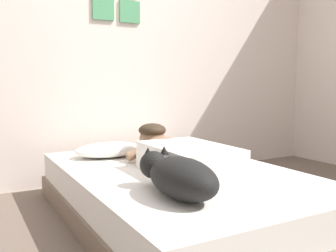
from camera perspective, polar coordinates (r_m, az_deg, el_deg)
The scene contains 8 objects.
ground_plane at distance 2.33m, azimuth 6.59°, elevation -16.07°, with size 13.31×13.31×0.00m, color #66564C.
back_wall at distance 3.54m, azimuth -8.22°, elevation 12.23°, with size 4.66×0.12×2.50m.
bed at distance 2.48m, azimuth 1.49°, elevation -10.55°, with size 1.34×2.07×0.34m.
pillow at distance 2.88m, azimuth -9.06°, elevation -3.60°, with size 0.52×0.32×0.11m, color white.
person_lying at distance 2.41m, azimuth 1.44°, elevation -4.26°, with size 0.43×0.92×0.27m.
dog at distance 1.84m, azimuth 1.64°, elevation -7.71°, with size 0.26×0.57×0.21m.
coffee_cup at distance 2.96m, azimuth 0.59°, elevation -3.60°, with size 0.13×0.09×0.07m.
cell_phone at distance 2.50m, azimuth 4.64°, elevation -6.26°, with size 0.07×0.14×0.01m, color black.
Camera 1 is at (-1.26, -1.74, 0.89)m, focal length 39.75 mm.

